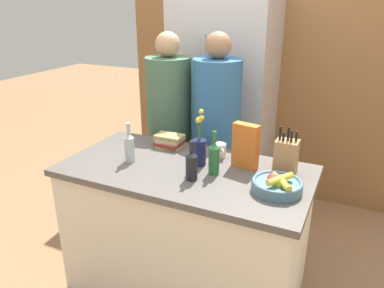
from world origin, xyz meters
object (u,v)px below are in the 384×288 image
(book_stack, at_px, (170,141))
(bottle_oil, at_px, (192,165))
(refrigerator, at_px, (223,101))
(bottle_vinegar, at_px, (129,147))
(coffee_mug, at_px, (220,150))
(person_in_blue, at_px, (216,129))
(cereal_box, at_px, (246,146))
(person_at_sink, at_px, (169,123))
(flower_vase, at_px, (199,148))
(knife_block, at_px, (286,156))
(fruit_bowl, at_px, (277,184))
(bottle_wine, at_px, (214,157))

(book_stack, xyz_separation_m, bottle_oil, (0.35, -0.38, 0.05))
(refrigerator, relative_size, bottle_vinegar, 7.59)
(coffee_mug, height_order, person_in_blue, person_in_blue)
(refrigerator, bearing_deg, coffee_mug, -70.30)
(cereal_box, bearing_deg, coffee_mug, 158.61)
(person_at_sink, bearing_deg, person_in_blue, -11.28)
(cereal_box, distance_m, person_at_sink, 0.94)
(flower_vase, bearing_deg, person_in_blue, 102.29)
(knife_block, height_order, bottle_vinegar, knife_block)
(fruit_bowl, height_order, coffee_mug, fruit_bowl)
(bottle_oil, xyz_separation_m, bottle_vinegar, (-0.45, 0.06, 0.01))
(knife_block, height_order, person_at_sink, person_at_sink)
(book_stack, bearing_deg, person_at_sink, 118.69)
(coffee_mug, relative_size, bottle_oil, 0.46)
(fruit_bowl, xyz_separation_m, person_in_blue, (-0.64, 0.74, -0.02))
(bottle_oil, bearing_deg, bottle_wine, 54.99)
(fruit_bowl, height_order, bottle_oil, bottle_oil)
(refrigerator, xyz_separation_m, flower_vase, (0.31, -1.22, 0.04))
(fruit_bowl, relative_size, flower_vase, 0.76)
(fruit_bowl, bearing_deg, knife_block, 92.62)
(refrigerator, distance_m, person_in_blue, 0.64)
(flower_vase, distance_m, coffee_mug, 0.19)
(fruit_bowl, relative_size, person_at_sink, 0.17)
(knife_block, bearing_deg, bottle_vinegar, -164.59)
(flower_vase, relative_size, bottle_oil, 1.53)
(cereal_box, relative_size, book_stack, 1.38)
(refrigerator, xyz_separation_m, knife_block, (0.80, -1.11, 0.03))
(fruit_bowl, bearing_deg, bottle_wine, 171.32)
(knife_block, distance_m, person_at_sink, 1.13)
(fruit_bowl, distance_m, person_at_sink, 1.26)
(knife_block, xyz_separation_m, bottle_wine, (-0.37, -0.19, -0.00))
(coffee_mug, xyz_separation_m, bottle_oil, (-0.03, -0.36, 0.05))
(cereal_box, bearing_deg, refrigerator, 116.73)
(book_stack, bearing_deg, cereal_box, -9.12)
(book_stack, height_order, bottle_wine, bottle_wine)
(knife_block, distance_m, bottle_vinegar, 0.94)
(knife_block, xyz_separation_m, book_stack, (-0.80, 0.07, -0.06))
(fruit_bowl, bearing_deg, person_at_sink, 144.96)
(bottle_vinegar, bearing_deg, person_in_blue, 69.46)
(refrigerator, relative_size, bottle_wine, 7.30)
(bottle_vinegar, distance_m, person_at_sink, 0.74)
(cereal_box, xyz_separation_m, person_at_sink, (-0.79, 0.50, -0.12))
(person_in_blue, bearing_deg, knife_block, -61.44)
(bottle_oil, xyz_separation_m, bottle_wine, (0.09, 0.12, 0.01))
(book_stack, distance_m, bottle_vinegar, 0.34)
(cereal_box, bearing_deg, person_at_sink, 147.61)
(book_stack, relative_size, person_at_sink, 0.12)
(fruit_bowl, xyz_separation_m, bottle_oil, (-0.47, -0.06, 0.05))
(flower_vase, distance_m, bottle_oil, 0.20)
(knife_block, distance_m, bottle_wine, 0.42)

